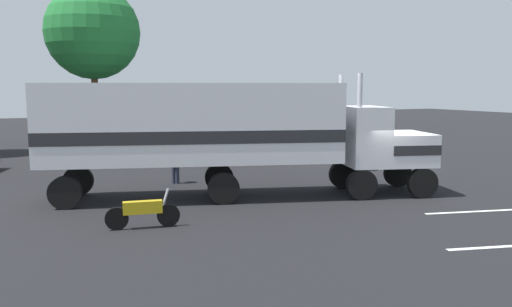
# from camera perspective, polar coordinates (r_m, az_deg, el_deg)

# --- Properties ---
(ground_plane) EXTENTS (120.00, 120.00, 0.00)m
(ground_plane) POSITION_cam_1_polar(r_m,az_deg,el_deg) (20.11, 14.35, -4.40)
(ground_plane) COLOR black
(lane_stripe_near) EXTENTS (4.29, 1.28, 0.01)m
(lane_stripe_near) POSITION_cam_1_polar(r_m,az_deg,el_deg) (18.52, 24.21, -5.81)
(lane_stripe_near) COLOR silver
(lane_stripe_near) RESTS_ON ground_plane
(semi_truck) EXTENTS (14.24, 6.71, 4.50)m
(semi_truck) POSITION_cam_1_polar(r_m,az_deg,el_deg) (18.67, -3.57, 2.75)
(semi_truck) COLOR white
(semi_truck) RESTS_ON ground_plane
(person_bystander) EXTENTS (0.44, 0.47, 1.63)m
(person_bystander) POSITION_cam_1_polar(r_m,az_deg,el_deg) (21.84, -8.89, -0.97)
(person_bystander) COLOR #2D3347
(person_bystander) RESTS_ON ground_plane
(parked_bus) EXTENTS (11.14, 6.56, 3.40)m
(parked_bus) POSITION_cam_1_polar(r_m,az_deg,el_deg) (29.84, -5.97, 3.54)
(parked_bus) COLOR silver
(parked_bus) RESTS_ON ground_plane
(motorcycle) EXTENTS (2.10, 0.45, 1.12)m
(motorcycle) POSITION_cam_1_polar(r_m,az_deg,el_deg) (15.16, -12.35, -6.29)
(motorcycle) COLOR black
(motorcycle) RESTS_ON ground_plane
(tree_center) EXTENTS (6.19, 6.19, 10.74)m
(tree_center) POSITION_cam_1_polar(r_m,az_deg,el_deg) (36.71, -17.59, 12.62)
(tree_center) COLOR brown
(tree_center) RESTS_ON ground_plane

